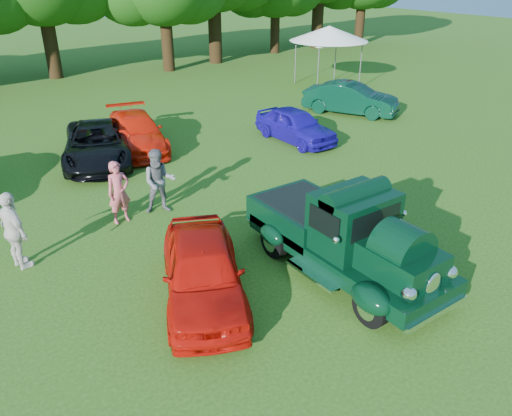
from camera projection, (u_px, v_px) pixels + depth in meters
ground at (282, 268)px, 11.76m from camera, size 120.00×120.00×0.00m
hero_pickup at (344, 236)px, 11.30m from camera, size 2.44×5.25×2.05m
red_convertible at (203, 270)px, 10.41m from camera, size 3.18×4.37×1.38m
back_car_black at (97, 144)px, 17.73m from camera, size 3.74×5.32×1.35m
back_car_orange at (136, 132)px, 18.98m from camera, size 2.79×4.82×1.31m
back_car_blue at (295, 125)px, 19.82m from camera, size 1.58×3.84×1.30m
back_car_green at (351, 99)px, 23.40m from camera, size 3.42×4.57×1.44m
spectator_pink at (119, 192)px, 13.49m from camera, size 0.67×0.46×1.76m
spectator_grey at (159, 181)px, 14.00m from camera, size 1.11×1.00×1.88m
spectator_white at (14, 231)px, 11.39m from camera, size 0.72×1.20×1.91m
canopy_tent at (329, 34)px, 27.80m from camera, size 5.25×5.25×3.30m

